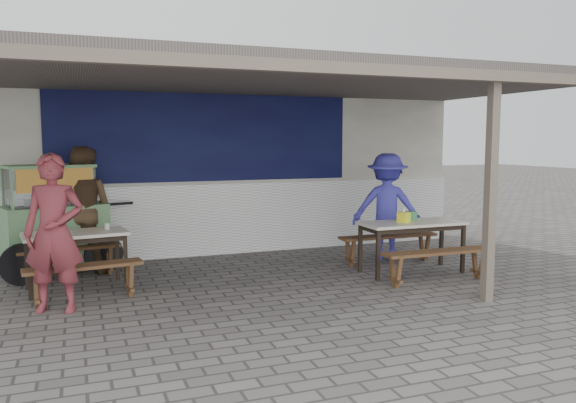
# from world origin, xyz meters

# --- Properties ---
(ground) EXTENTS (60.00, 60.00, 0.00)m
(ground) POSITION_xyz_m (0.00, 0.00, 0.00)
(ground) COLOR #67615D
(ground) RESTS_ON ground
(back_wall) EXTENTS (9.00, 1.28, 3.50)m
(back_wall) POSITION_xyz_m (-0.00, 3.58, 1.72)
(back_wall) COLOR silver
(back_wall) RESTS_ON ground
(warung_roof) EXTENTS (9.00, 4.21, 2.81)m
(warung_roof) POSITION_xyz_m (0.02, 0.90, 2.71)
(warung_roof) COLOR #524B46
(warung_roof) RESTS_ON ground
(table_left) EXTENTS (1.34, 0.81, 0.75)m
(table_left) POSITION_xyz_m (-2.28, 1.40, 0.67)
(table_left) COLOR silver
(table_left) RESTS_ON ground
(bench_left_street) EXTENTS (1.39, 0.46, 0.45)m
(bench_left_street) POSITION_xyz_m (-2.19, 0.77, 0.33)
(bench_left_street) COLOR brown
(bench_left_street) RESTS_ON ground
(bench_left_wall) EXTENTS (1.39, 0.46, 0.45)m
(bench_left_wall) POSITION_xyz_m (-2.36, 2.04, 0.33)
(bench_left_wall) COLOR brown
(bench_left_wall) RESTS_ON ground
(table_right) EXTENTS (1.53, 0.67, 0.75)m
(table_right) POSITION_xyz_m (2.31, 0.67, 0.67)
(table_right) COLOR silver
(table_right) RESTS_ON ground
(bench_right_street) EXTENTS (1.63, 0.30, 0.45)m
(bench_right_street) POSITION_xyz_m (2.30, 0.01, 0.34)
(bench_right_street) COLOR brown
(bench_right_street) RESTS_ON ground
(bench_right_wall) EXTENTS (1.63, 0.30, 0.45)m
(bench_right_wall) POSITION_xyz_m (2.32, 1.34, 0.34)
(bench_right_wall) COLOR brown
(bench_right_wall) RESTS_ON ground
(vendor_cart) EXTENTS (1.87, 1.16, 1.58)m
(vendor_cart) POSITION_xyz_m (-2.56, 2.38, 0.86)
(vendor_cart) COLOR #6A9966
(vendor_cart) RESTS_ON ground
(patron_street_side) EXTENTS (0.75, 0.60, 1.80)m
(patron_street_side) POSITION_xyz_m (-2.49, 0.47, 0.90)
(patron_street_side) COLOR maroon
(patron_street_side) RESTS_ON ground
(patron_wall_side) EXTENTS (1.10, 0.99, 1.84)m
(patron_wall_side) POSITION_xyz_m (-2.17, 2.42, 0.92)
(patron_wall_side) COLOR #4D3824
(patron_wall_side) RESTS_ON ground
(patron_right_table) EXTENTS (1.28, 1.14, 1.72)m
(patron_right_table) POSITION_xyz_m (2.43, 1.59, 0.86)
(patron_right_table) COLOR #403DB6
(patron_right_table) RESTS_ON ground
(tissue_box) EXTENTS (0.19, 0.19, 0.14)m
(tissue_box) POSITION_xyz_m (2.17, 0.68, 0.82)
(tissue_box) COLOR yellow
(tissue_box) RESTS_ON table_right
(donation_box) EXTENTS (0.22, 0.16, 0.13)m
(donation_box) POSITION_xyz_m (2.34, 0.81, 0.82)
(donation_box) COLOR #367A46
(donation_box) RESTS_ON table_right
(condiment_jar) EXTENTS (0.07, 0.07, 0.08)m
(condiment_jar) POSITION_xyz_m (-1.88, 1.54, 0.79)
(condiment_jar) COLOR beige
(condiment_jar) RESTS_ON table_left
(condiment_bowl) EXTENTS (0.18, 0.18, 0.04)m
(condiment_bowl) POSITION_xyz_m (-2.51, 1.41, 0.77)
(condiment_bowl) COLOR silver
(condiment_bowl) RESTS_ON table_left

